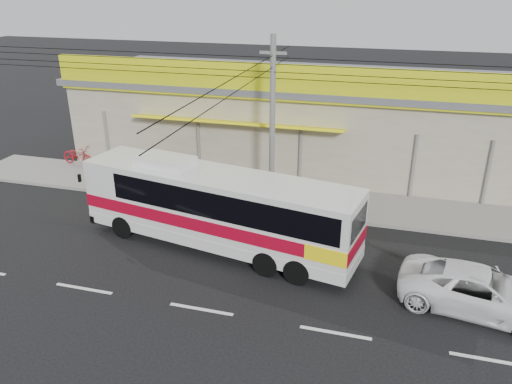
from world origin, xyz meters
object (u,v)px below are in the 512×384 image
Objects in this scene: motorbike_dark at (167,167)px; coach_bus at (221,206)px; utility_pole at (273,67)px; motorbike_red at (78,155)px; white_car at (480,291)px.

coach_bus is at bearing -139.99° from motorbike_dark.
utility_pole is (0.80, 4.21, 4.21)m from coach_bus.
utility_pole reaches higher than coach_bus.
motorbike_dark is 0.05× the size of utility_pole.
utility_pole is at bearing 89.94° from coach_bus.
coach_bus is 11.64m from motorbike_red.
coach_bus is 5.34× the size of motorbike_red.
coach_bus is 0.31× the size of utility_pole.
motorbike_red reaches higher than motorbike_dark.
motorbike_red is 5.14m from motorbike_dark.
white_car is at bearing 1.13° from coach_bus.
white_car reaches higher than motorbike_dark.
coach_bus is at bearing 90.08° from white_car.
motorbike_red is at bearing 86.32° from motorbike_dark.
utility_pole is (5.62, -1.44, 5.26)m from motorbike_dark.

